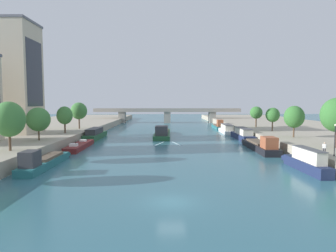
{
  "coord_description": "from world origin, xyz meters",
  "views": [
    {
      "loc": [
        -0.46,
        -25.72,
        8.86
      ],
      "look_at": [
        0.0,
        47.56,
        2.99
      ],
      "focal_mm": 31.6,
      "sensor_mm": 36.0,
      "label": 1
    }
  ],
  "objects_px": {
    "moored_boat_right_second": "(261,146)",
    "tree_left_by_lamp": "(65,115)",
    "tree_left_nearest": "(79,111)",
    "moored_boat_right_upstream": "(218,126)",
    "person_on_quay": "(324,148)",
    "lamppost_right_bank": "(335,138)",
    "tree_left_third": "(38,119)",
    "moored_boat_right_end": "(243,135)",
    "tree_right_by_lamp": "(273,115)",
    "moored_boat_right_gap_after": "(227,129)",
    "moored_boat_left_near": "(80,146)",
    "bridge_far": "(167,114)",
    "tree_right_midway": "(256,113)",
    "moored_boat_left_end": "(95,134)",
    "moored_boat_left_second": "(43,161)",
    "tree_right_far": "(294,117)",
    "barge_midriver": "(162,133)",
    "moored_boat_right_near": "(306,161)",
    "tree_left_past_mid": "(9,119)"
  },
  "relations": [
    {
      "from": "moored_boat_left_near",
      "to": "moored_boat_right_gap_after",
      "type": "bearing_deg",
      "value": 39.59
    },
    {
      "from": "tree_left_third",
      "to": "bridge_far",
      "type": "relative_size",
      "value": 0.09
    },
    {
      "from": "barge_midriver",
      "to": "tree_left_third",
      "type": "xyz_separation_m",
      "value": [
        -22.05,
        -22.94,
        4.87
      ]
    },
    {
      "from": "tree_right_midway",
      "to": "moored_boat_left_end",
      "type": "bearing_deg",
      "value": -166.51
    },
    {
      "from": "moored_boat_left_second",
      "to": "tree_right_far",
      "type": "height_order",
      "value": "tree_right_far"
    },
    {
      "from": "moored_boat_left_second",
      "to": "bridge_far",
      "type": "xyz_separation_m",
      "value": [
        17.13,
        88.16,
        3.16
      ]
    },
    {
      "from": "moored_boat_left_second",
      "to": "person_on_quay",
      "type": "relative_size",
      "value": 8.7
    },
    {
      "from": "lamppost_right_bank",
      "to": "tree_left_past_mid",
      "type": "bearing_deg",
      "value": 174.18
    },
    {
      "from": "person_on_quay",
      "to": "moored_boat_right_upstream",
      "type": "bearing_deg",
      "value": 93.11
    },
    {
      "from": "moored_boat_right_gap_after",
      "to": "bridge_far",
      "type": "xyz_separation_m",
      "value": [
        -17.05,
        42.76,
        2.95
      ]
    },
    {
      "from": "moored_boat_right_upstream",
      "to": "lamppost_right_bank",
      "type": "bearing_deg",
      "value": -86.32
    },
    {
      "from": "barge_midriver",
      "to": "moored_boat_left_second",
      "type": "xyz_separation_m",
      "value": [
        -15.68,
        -36.56,
        -0.06
      ]
    },
    {
      "from": "barge_midriver",
      "to": "lamppost_right_bank",
      "type": "xyz_separation_m",
      "value": [
        22.52,
        -38.96,
        3.35
      ]
    },
    {
      "from": "tree_left_by_lamp",
      "to": "moored_boat_right_second",
      "type": "bearing_deg",
      "value": -16.96
    },
    {
      "from": "tree_right_far",
      "to": "moored_boat_right_second",
      "type": "bearing_deg",
      "value": -153.18
    },
    {
      "from": "moored_boat_left_near",
      "to": "moored_boat_left_end",
      "type": "distance_m",
      "value": 15.11
    },
    {
      "from": "tree_left_third",
      "to": "lamppost_right_bank",
      "type": "distance_m",
      "value": 47.38
    },
    {
      "from": "tree_left_third",
      "to": "lamppost_right_bank",
      "type": "bearing_deg",
      "value": -19.77
    },
    {
      "from": "moored_boat_left_end",
      "to": "lamppost_right_bank",
      "type": "xyz_separation_m",
      "value": [
        38.86,
        -34.56,
        3.16
      ]
    },
    {
      "from": "tree_left_past_mid",
      "to": "lamppost_right_bank",
      "type": "bearing_deg",
      "value": -5.82
    },
    {
      "from": "moored_boat_right_end",
      "to": "tree_left_third",
      "type": "xyz_separation_m",
      "value": [
        -41.37,
        -16.81,
        4.61
      ]
    },
    {
      "from": "tree_left_nearest",
      "to": "moored_boat_right_upstream",
      "type": "bearing_deg",
      "value": 28.61
    },
    {
      "from": "moored_boat_right_end",
      "to": "tree_right_by_lamp",
      "type": "xyz_separation_m",
      "value": [
        7.09,
        0.17,
        4.67
      ]
    },
    {
      "from": "moored_boat_right_upstream",
      "to": "moored_boat_right_gap_after",
      "type": "bearing_deg",
      "value": -90.12
    },
    {
      "from": "tree_right_midway",
      "to": "tree_left_third",
      "type": "bearing_deg",
      "value": -149.17
    },
    {
      "from": "moored_boat_left_second",
      "to": "barge_midriver",
      "type": "bearing_deg",
      "value": 66.79
    },
    {
      "from": "moored_boat_left_second",
      "to": "tree_left_by_lamp",
      "type": "height_order",
      "value": "tree_left_by_lamp"
    },
    {
      "from": "tree_right_by_lamp",
      "to": "barge_midriver",
      "type": "bearing_deg",
      "value": 167.26
    },
    {
      "from": "moored_boat_left_second",
      "to": "tree_right_by_lamp",
      "type": "xyz_separation_m",
      "value": [
        42.09,
        30.59,
        5.0
      ]
    },
    {
      "from": "moored_boat_right_end",
      "to": "tree_right_midway",
      "type": "bearing_deg",
      "value": 60.49
    },
    {
      "from": "tree_left_nearest",
      "to": "lamppost_right_bank",
      "type": "xyz_separation_m",
      "value": [
        44.28,
        -39.95,
        -2.35
      ]
    },
    {
      "from": "barge_midriver",
      "to": "moored_boat_right_gap_after",
      "type": "xyz_separation_m",
      "value": [
        18.5,
        8.83,
        0.15
      ]
    },
    {
      "from": "moored_boat_right_second",
      "to": "moored_boat_right_end",
      "type": "distance_m",
      "value": 16.36
    },
    {
      "from": "moored_boat_right_gap_after",
      "to": "moored_boat_right_second",
      "type": "bearing_deg",
      "value": -90.18
    },
    {
      "from": "moored_boat_right_end",
      "to": "moored_boat_right_second",
      "type": "bearing_deg",
      "value": -93.21
    },
    {
      "from": "moored_boat_right_upstream",
      "to": "lamppost_right_bank",
      "type": "relative_size",
      "value": 3.02
    },
    {
      "from": "barge_midriver",
      "to": "moored_boat_right_near",
      "type": "relative_size",
      "value": 1.97
    },
    {
      "from": "tree_right_far",
      "to": "tree_left_third",
      "type": "bearing_deg",
      "value": -174.83
    },
    {
      "from": "tree_left_by_lamp",
      "to": "tree_right_by_lamp",
      "type": "relative_size",
      "value": 1.07
    },
    {
      "from": "moored_boat_right_upstream",
      "to": "tree_left_third",
      "type": "distance_m",
      "value": 61.47
    },
    {
      "from": "moored_boat_left_near",
      "to": "moored_boat_right_near",
      "type": "xyz_separation_m",
      "value": [
        34.87,
        -19.2,
        0.75
      ]
    },
    {
      "from": "barge_midriver",
      "to": "moored_boat_right_gap_after",
      "type": "distance_m",
      "value": 20.5
    },
    {
      "from": "barge_midriver",
      "to": "tree_right_far",
      "type": "bearing_deg",
      "value": -35.47
    },
    {
      "from": "tree_right_far",
      "to": "tree_right_midway",
      "type": "bearing_deg",
      "value": 90.06
    },
    {
      "from": "moored_boat_right_second",
      "to": "tree_left_by_lamp",
      "type": "xyz_separation_m",
      "value": [
        -40.06,
        12.22,
        5.03
      ]
    },
    {
      "from": "tree_left_by_lamp",
      "to": "person_on_quay",
      "type": "relative_size",
      "value": 3.67
    },
    {
      "from": "barge_midriver",
      "to": "tree_right_by_lamp",
      "type": "bearing_deg",
      "value": -12.74
    },
    {
      "from": "moored_boat_left_second",
      "to": "moored_boat_left_near",
      "type": "height_order",
      "value": "moored_boat_left_second"
    },
    {
      "from": "moored_boat_left_end",
      "to": "moored_boat_right_end",
      "type": "relative_size",
      "value": 1.02
    },
    {
      "from": "tree_left_third",
      "to": "moored_boat_right_upstream",
      "type": "bearing_deg",
      "value": 48.53
    }
  ]
}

